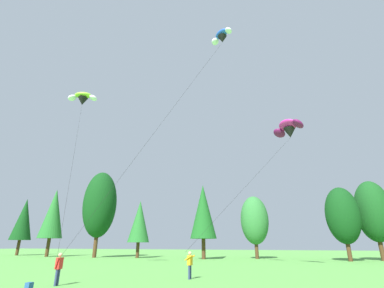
{
  "coord_description": "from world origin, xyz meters",
  "views": [
    {
      "loc": [
        8.8,
        5.01,
        2.16
      ],
      "look_at": [
        2.49,
        24.19,
        9.41
      ],
      "focal_mm": 26.1,
      "sensor_mm": 36.0,
      "label": 1
    }
  ],
  "objects": [
    {
      "name": "treeline_tree_a",
      "position": [
        -43.28,
        50.97,
        7.02
      ],
      "size": [
        4.07,
        4.07,
        11.21
      ],
      "color": "#472D19",
      "rests_on": "ground_plane"
    },
    {
      "name": "kite_flyer_near",
      "position": [
        -3.57,
        18.79,
        0.99
      ],
      "size": [
        0.3,
        0.59,
        1.69
      ],
      "color": "navy",
      "rests_on": "ground_plane"
    },
    {
      "name": "treeline_tree_d",
      "position": [
        -15.22,
        49.14,
        5.8
      ],
      "size": [
        3.64,
        3.64,
        9.26
      ],
      "color": "#472D19",
      "rests_on": "ground_plane"
    },
    {
      "name": "parafoil_kite_mid_magenta",
      "position": [
        10.0,
        33.67,
        13.52
      ],
      "size": [
        9.66,
        11.51,
        12.93
      ],
      "color": "#D12893"
    },
    {
      "name": "treeline_tree_b",
      "position": [
        -32.82,
        47.94,
        7.58
      ],
      "size": [
        4.26,
        4.26,
        12.1
      ],
      "color": "#472D19",
      "rests_on": "ground_plane"
    },
    {
      "name": "parafoil_kite_far_lime_white",
      "position": [
        -11.04,
        26.96,
        17.19
      ],
      "size": [
        8.94,
        9.11,
        16.73
      ],
      "color": "#93D633"
    },
    {
      "name": "treeline_tree_h",
      "position": [
        20.71,
        51.81,
        6.59
      ],
      "size": [
        4.74,
        4.74,
        10.89
      ],
      "color": "#472D19",
      "rests_on": "ground_plane"
    },
    {
      "name": "treeline_tree_f",
      "position": [
        3.9,
        51.95,
        5.76
      ],
      "size": [
        4.37,
        4.37,
        9.51
      ],
      "color": "#472D19",
      "rests_on": "ground_plane"
    },
    {
      "name": "treeline_tree_e",
      "position": [
        -3.69,
        48.61,
        7.05
      ],
      "size": [
        4.08,
        4.08,
        11.26
      ],
      "color": "#472D19",
      "rests_on": "ground_plane"
    },
    {
      "name": "backpack",
      "position": [
        -3.43,
        16.84,
        0.2
      ],
      "size": [
        0.28,
        0.35,
        0.4
      ],
      "primitive_type": "cube",
      "rotation": [
        0.0,
        0.0,
        1.71
      ],
      "color": "#234C89",
      "rests_on": "ground_plane"
    },
    {
      "name": "parafoil_kite_high_blue_white",
      "position": [
        4.49,
        27.83,
        22.05
      ],
      "size": [
        9.59,
        10.17,
        21.58
      ],
      "color": "blue"
    },
    {
      "name": "treeline_tree_g",
      "position": [
        16.21,
        49.04,
        5.89
      ],
      "size": [
        4.43,
        4.43,
        9.73
      ],
      "color": "#472D19",
      "rests_on": "ground_plane"
    },
    {
      "name": "treeline_tree_c",
      "position": [
        -22.52,
        47.68,
        8.83
      ],
      "size": [
        5.74,
        5.74,
        14.58
      ],
      "color": "#472D19",
      "rests_on": "ground_plane"
    },
    {
      "name": "kite_flyer_mid",
      "position": [
        2.43,
        23.93,
        1.0
      ],
      "size": [
        0.59,
        0.62,
        1.69
      ],
      "color": "navy",
      "rests_on": "ground_plane"
    }
  ]
}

